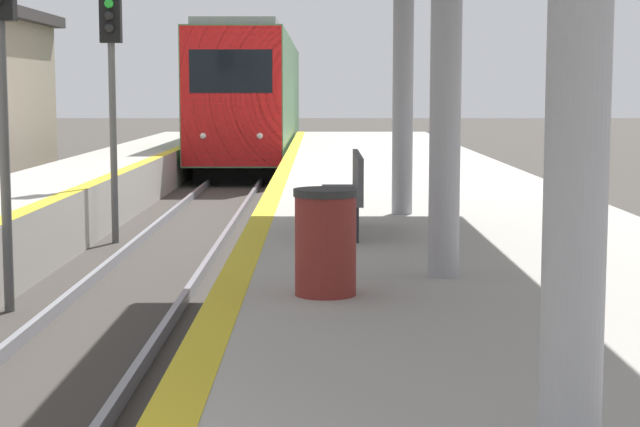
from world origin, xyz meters
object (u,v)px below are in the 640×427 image
(bench, at_px, (352,190))
(signal_mid, at_px, (6,56))
(trash_bin, at_px, (330,242))
(train, at_px, (260,98))
(signal_far, at_px, (117,67))

(bench, bearing_deg, signal_mid, 174.08)
(trash_bin, bearing_deg, train, 94.47)
(signal_mid, relative_size, signal_far, 1.00)
(train, height_order, trash_bin, train)
(signal_far, xyz_separation_m, trash_bin, (3.62, -9.99, -1.61))
(train, xyz_separation_m, bench, (2.71, -27.56, -0.86))
(signal_mid, bearing_deg, train, 87.17)
(signal_mid, relative_size, trash_bin, 5.08)
(signal_mid, bearing_deg, signal_far, 88.35)
(bench, bearing_deg, signal_far, 121.89)
(signal_far, distance_m, bench, 7.52)
(signal_far, height_order, trash_bin, signal_far)
(train, height_order, signal_mid, train)
(signal_mid, relative_size, bench, 2.24)
(signal_mid, distance_m, signal_far, 5.83)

